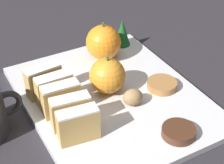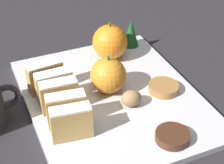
{
  "view_description": "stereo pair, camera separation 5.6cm",
  "coord_description": "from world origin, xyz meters",
  "px_view_note": "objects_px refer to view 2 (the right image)",
  "views": [
    {
      "loc": [
        -0.27,
        -0.48,
        0.43
      ],
      "look_at": [
        0.0,
        0.0,
        0.04
      ],
      "focal_mm": 60.0,
      "sensor_mm": 36.0,
      "label": 1
    },
    {
      "loc": [
        -0.22,
        -0.5,
        0.43
      ],
      "look_at": [
        0.0,
        0.0,
        0.04
      ],
      "focal_mm": 60.0,
      "sensor_mm": 36.0,
      "label": 2
    }
  ],
  "objects_px": {
    "walnut": "(131,98)",
    "chocolate_cookie": "(172,136)",
    "orange_near": "(110,42)",
    "orange_far": "(107,76)"
  },
  "relations": [
    {
      "from": "orange_near",
      "to": "walnut",
      "type": "bearing_deg",
      "value": -99.9
    },
    {
      "from": "orange_far",
      "to": "walnut",
      "type": "xyz_separation_m",
      "value": [
        0.02,
        -0.06,
        -0.02
      ]
    },
    {
      "from": "orange_far",
      "to": "chocolate_cookie",
      "type": "bearing_deg",
      "value": -74.51
    },
    {
      "from": "chocolate_cookie",
      "to": "orange_near",
      "type": "bearing_deg",
      "value": 88.71
    },
    {
      "from": "orange_near",
      "to": "orange_far",
      "type": "distance_m",
      "value": 0.12
    },
    {
      "from": "walnut",
      "to": "chocolate_cookie",
      "type": "relative_size",
      "value": 0.67
    },
    {
      "from": "orange_near",
      "to": "chocolate_cookie",
      "type": "relative_size",
      "value": 1.47
    },
    {
      "from": "orange_far",
      "to": "chocolate_cookie",
      "type": "xyz_separation_m",
      "value": [
        0.04,
        -0.16,
        -0.03
      ]
    },
    {
      "from": "orange_near",
      "to": "chocolate_cookie",
      "type": "xyz_separation_m",
      "value": [
        -0.01,
        -0.27,
        -0.03
      ]
    },
    {
      "from": "orange_far",
      "to": "chocolate_cookie",
      "type": "distance_m",
      "value": 0.17
    }
  ]
}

